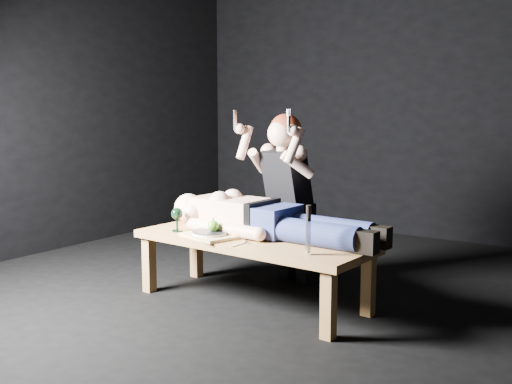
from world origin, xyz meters
TOP-DOWN VIEW (x-y plane):
  - ground at (0.00, 0.00)m, footprint 5.00×5.00m
  - back_wall at (0.00, 2.50)m, footprint 5.00×0.00m
  - table at (-0.09, -0.25)m, footprint 1.67×0.71m
  - lying_man at (-0.03, -0.12)m, footprint 1.76×0.63m
  - kneeling_woman at (-0.11, 0.35)m, footprint 0.87×0.93m
  - serving_tray at (-0.32, -0.40)m, footprint 0.41×0.34m
  - plate at (-0.32, -0.40)m, footprint 0.29×0.29m
  - apple at (-0.30, -0.39)m, footprint 0.08×0.08m
  - goblet at (-0.63, -0.38)m, footprint 0.09×0.09m
  - fork_flat at (-0.52, -0.39)m, footprint 0.03×0.17m
  - knife_flat at (-0.03, -0.46)m, footprint 0.03×0.18m
  - spoon_flat at (-0.05, -0.37)m, footprint 0.15×0.12m
  - carving_knife at (0.46, -0.46)m, footprint 0.04×0.04m

SIDE VIEW (x-z plane):
  - ground at x=0.00m, z-range 0.00..0.00m
  - table at x=-0.09m, z-range 0.00..0.45m
  - fork_flat at x=-0.52m, z-range 0.45..0.46m
  - knife_flat at x=-0.03m, z-range 0.45..0.46m
  - spoon_flat at x=-0.05m, z-range 0.45..0.46m
  - serving_tray at x=-0.32m, z-range 0.45..0.47m
  - plate at x=-0.32m, z-range 0.47..0.49m
  - apple at x=-0.30m, z-range 0.49..0.57m
  - goblet at x=-0.63m, z-range 0.45..0.62m
  - lying_man at x=-0.03m, z-range 0.45..0.73m
  - carving_knife at x=0.46m, z-range 0.45..0.74m
  - kneeling_woman at x=-0.11m, z-range 0.00..1.30m
  - back_wall at x=0.00m, z-range -1.00..4.00m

